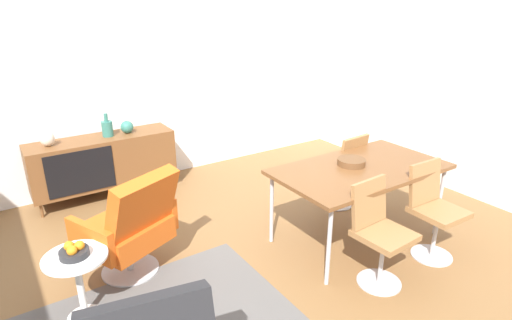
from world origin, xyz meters
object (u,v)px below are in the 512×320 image
(vase_sculptural_dark, at_px, (47,139))
(dining_chair_front_right, at_px, (433,207))
(side_table_round, at_px, (79,280))
(fruit_bowl, at_px, (74,251))
(vase_ceramic_small, at_px, (127,127))
(wooden_bowl_on_table, at_px, (351,162))
(sideboard, at_px, (104,161))
(dining_table, at_px, (360,171))
(dining_chair_back_right, at_px, (343,168))
(dining_chair_front_left, at_px, (379,230))
(vase_cobalt, at_px, (107,128))
(lounge_chair_red, at_px, (130,225))

(vase_sculptural_dark, relative_size, dining_chair_front_right, 0.19)
(side_table_round, height_order, fruit_bowl, fruit_bowl)
(vase_sculptural_dark, distance_m, vase_ceramic_small, 0.85)
(wooden_bowl_on_table, bearing_deg, vase_ceramic_small, 122.42)
(sideboard, xyz_separation_m, dining_chair_front_right, (2.10, -2.86, 0.03))
(dining_table, bearing_deg, side_table_round, 172.94)
(wooden_bowl_on_table, height_order, dining_chair_front_right, dining_chair_front_right)
(wooden_bowl_on_table, height_order, dining_chair_back_right, dining_chair_back_right)
(dining_chair_front_left, bearing_deg, wooden_bowl_on_table, 63.56)
(vase_cobalt, height_order, dining_chair_front_left, vase_cobalt)
(vase_ceramic_small, bearing_deg, dining_chair_front_left, -69.24)
(dining_table, bearing_deg, vase_cobalt, 125.83)
(dining_table, bearing_deg, dining_chair_back_right, 57.62)
(dining_table, distance_m, lounge_chair_red, 2.08)
(dining_chair_front_right, height_order, fruit_bowl, dining_chair_front_right)
(sideboard, bearing_deg, vase_ceramic_small, 0.35)
(wooden_bowl_on_table, bearing_deg, vase_cobalt, 126.36)
(vase_cobalt, distance_m, lounge_chair_red, 1.75)
(dining_table, bearing_deg, dining_chair_front_left, -122.30)
(dining_chair_back_right, bearing_deg, dining_table, -122.38)
(dining_chair_back_right, distance_m, lounge_chair_red, 2.33)
(dining_chair_front_right, relative_size, fruit_bowl, 4.28)
(fruit_bowl, bearing_deg, sideboard, 70.44)
(vase_ceramic_small, relative_size, dining_chair_back_right, 0.17)
(sideboard, height_order, lounge_chair_red, lounge_chair_red)
(lounge_chair_red, bearing_deg, side_table_round, -147.48)
(dining_chair_front_left, xyz_separation_m, side_table_round, (-2.10, 0.86, -0.15))
(dining_table, xyz_separation_m, fruit_bowl, (-2.46, 0.30, -0.14))
(vase_ceramic_small, height_order, wooden_bowl_on_table, vase_ceramic_small)
(dining_chair_front_left, distance_m, dining_chair_front_right, 0.70)
(dining_chair_back_right, bearing_deg, vase_sculptural_dark, 146.64)
(wooden_bowl_on_table, relative_size, dining_chair_back_right, 0.30)
(vase_ceramic_small, bearing_deg, dining_table, -58.00)
(dining_table, relative_size, side_table_round, 3.08)
(dining_table, bearing_deg, wooden_bowl_on_table, 110.02)
(lounge_chair_red, bearing_deg, vase_cobalt, 79.46)
(wooden_bowl_on_table, bearing_deg, vase_sculptural_dark, 135.57)
(wooden_bowl_on_table, relative_size, fruit_bowl, 1.30)
(vase_ceramic_small, height_order, dining_table, vase_ceramic_small)
(dining_chair_front_left, relative_size, lounge_chair_red, 0.90)
(dining_table, relative_size, lounge_chair_red, 1.69)
(wooden_bowl_on_table, height_order, fruit_bowl, wooden_bowl_on_table)
(lounge_chair_red, bearing_deg, dining_chair_back_right, -1.33)
(vase_cobalt, relative_size, vase_sculptural_dark, 1.61)
(vase_sculptural_dark, distance_m, dining_chair_back_right, 3.18)
(dining_table, height_order, side_table_round, dining_table)
(wooden_bowl_on_table, bearing_deg, dining_chair_front_left, -116.44)
(vase_cobalt, height_order, side_table_round, vase_cobalt)
(dining_table, distance_m, fruit_bowl, 2.48)
(vase_sculptural_dark, height_order, vase_ceramic_small, vase_sculptural_dark)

